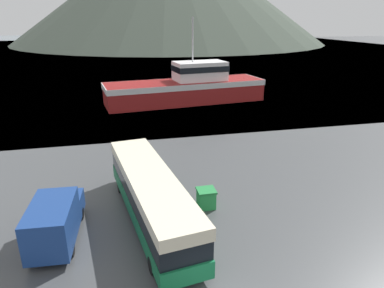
% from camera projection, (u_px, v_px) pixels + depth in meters
% --- Properties ---
extents(water_surface, '(240.00, 240.00, 0.00)m').
position_uv_depth(water_surface, '(121.00, 47.00, 144.40)').
color(water_surface, slate).
rests_on(water_surface, ground).
extents(tour_bus, '(4.35, 12.80, 3.12)m').
position_uv_depth(tour_bus, '(151.00, 195.00, 20.17)').
color(tour_bus, '#146B3D').
rests_on(tour_bus, ground).
extents(delivery_van, '(2.54, 5.87, 2.52)m').
position_uv_depth(delivery_van, '(55.00, 220.00, 18.51)').
color(delivery_van, navy).
rests_on(delivery_van, ground).
extents(fishing_boat, '(23.47, 8.85, 11.74)m').
position_uv_depth(fishing_boat, '(188.00, 87.00, 49.38)').
color(fishing_boat, maroon).
rests_on(fishing_boat, water_surface).
extents(storage_bin, '(1.18, 1.14, 1.27)m').
position_uv_depth(storage_bin, '(206.00, 198.00, 22.08)').
color(storage_bin, green).
rests_on(storage_bin, ground).
extents(small_boat, '(7.98, 2.21, 1.08)m').
position_uv_depth(small_boat, '(231.00, 86.00, 59.27)').
color(small_boat, black).
rests_on(small_boat, water_surface).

